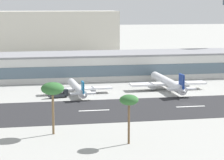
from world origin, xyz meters
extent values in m
plane|color=#9E9E99|center=(0.00, 0.00, 0.00)|extent=(1400.00, 1400.00, 0.00)
cube|color=#262628|center=(0.00, -5.37, 0.04)|extent=(800.00, 39.67, 0.08)
cube|color=white|center=(-39.06, -5.37, 0.09)|extent=(12.00, 1.20, 0.01)
cube|color=white|center=(0.33, -5.37, 0.09)|extent=(12.00, 1.20, 0.01)
cube|color=silver|center=(-18.17, 75.22, 6.48)|extent=(183.71, 29.90, 12.95)
cube|color=slate|center=(-18.17, 60.12, 5.83)|extent=(178.20, 0.30, 5.83)
cube|color=gray|center=(-18.17, 75.22, 13.45)|extent=(185.54, 30.20, 1.00)
cube|color=beige|center=(-42.08, 188.19, 17.55)|extent=(97.76, 28.21, 35.10)
cylinder|color=silver|center=(-41.99, 30.71, 2.70)|extent=(5.47, 34.93, 3.48)
sphere|color=silver|center=(-42.99, 48.08, 2.70)|extent=(3.30, 3.30, 3.30)
cone|color=silver|center=(-40.99, 13.35, 2.70)|extent=(3.48, 6.43, 3.13)
cube|color=silver|center=(-41.95, 30.02, 2.35)|extent=(32.85, 7.08, 0.77)
cylinder|color=gray|center=(-34.63, 30.44, 1.74)|extent=(2.54, 4.99, 2.26)
cylinder|color=gray|center=(-49.27, 29.60, 1.74)|extent=(2.54, 4.99, 2.26)
cube|color=silver|center=(-41.07, 14.74, 3.04)|extent=(11.23, 3.50, 0.61)
cube|color=#1975B2|center=(-41.07, 14.74, 5.48)|extent=(0.83, 4.72, 5.57)
cylinder|color=black|center=(-41.89, 28.97, 0.48)|extent=(0.63, 0.63, 0.96)
cylinder|color=white|center=(2.40, 33.51, 3.40)|extent=(5.00, 43.91, 4.39)
sphere|color=white|center=(2.09, 55.43, 3.40)|extent=(4.17, 4.17, 4.17)
cone|color=white|center=(2.71, 11.58, 3.40)|extent=(4.06, 7.95, 3.95)
cube|color=white|center=(2.42, 32.63, 2.96)|extent=(37.42, 7.10, 0.96)
cylinder|color=gray|center=(10.81, 32.75, 2.19)|extent=(2.94, 6.18, 2.85)
cylinder|color=gray|center=(-5.98, 32.51, 2.19)|extent=(2.94, 6.18, 2.85)
cube|color=white|center=(2.69, 13.34, 3.84)|extent=(12.74, 3.80, 0.77)
cube|color=navy|center=(2.69, 13.34, 6.91)|extent=(0.78, 5.93, 7.02)
cylinder|color=black|center=(2.43, 31.32, 0.60)|extent=(0.79, 0.79, 1.21)
cube|color=#2D3338|center=(-51.11, 22.24, 1.15)|extent=(8.88, 4.66, 1.40)
cylinder|color=silver|center=(-52.10, 21.99, 2.90)|extent=(6.12, 3.49, 2.10)
cube|color=#2D3338|center=(-47.98, 23.06, 2.75)|extent=(2.58, 2.83, 1.80)
cylinder|color=black|center=(-47.90, 21.73, 0.45)|extent=(0.94, 0.50, 0.90)
cylinder|color=black|center=(-48.56, 24.25, 0.45)|extent=(0.94, 0.50, 0.90)
cylinder|color=black|center=(-53.66, 20.24, 0.45)|extent=(0.94, 0.50, 0.90)
cylinder|color=black|center=(-54.32, 22.75, 0.45)|extent=(0.94, 0.50, 0.90)
cylinder|color=brown|center=(-35.12, -50.38, 6.68)|extent=(0.67, 0.67, 13.35)
ellipsoid|color=#2D602D|center=(-35.12, -50.38, 13.35)|extent=(5.60, 5.60, 3.08)
cylinder|color=brown|center=(-56.60, -35.85, 7.42)|extent=(0.74, 0.74, 14.83)
ellipsoid|color=#2D602D|center=(-56.60, -35.85, 14.83)|extent=(7.28, 7.28, 4.00)
camera|label=1|loc=(-64.27, -182.53, 41.55)|focal=75.48mm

